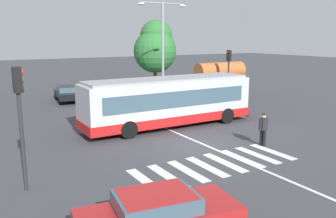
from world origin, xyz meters
TOP-DOWN VIEW (x-y plane):
  - ground_plane at (0.00, 0.00)m, footprint 160.00×160.00m
  - city_transit_bus at (0.82, 4.36)m, footprint 11.08×2.66m
  - pedestrian_crossing_street at (2.88, -1.59)m, footprint 0.58×0.35m
  - foreground_sedan at (-5.95, -6.36)m, footprint 4.72×2.47m
  - parked_car_black at (-2.13, 16.55)m, footprint 2.37×4.69m
  - parked_car_silver at (0.51, 16.11)m, footprint 2.00×4.57m
  - parked_car_champagne at (3.15, 16.32)m, footprint 2.07×4.60m
  - parked_car_teal at (6.09, 16.57)m, footprint 2.06×4.59m
  - traffic_light_near_corner at (-8.53, -1.05)m, footprint 0.33×0.32m
  - traffic_light_far_corner at (9.43, 8.94)m, footprint 0.33×0.32m
  - bus_stop_shelter at (10.43, 11.32)m, footprint 4.90×1.54m
  - twin_arm_street_lamp at (4.10, 10.74)m, footprint 4.33×0.32m
  - background_tree_right at (7.67, 18.47)m, footprint 4.42×4.42m
  - crosswalk_painted_stripes at (-0.90, -2.54)m, footprint 7.44×2.74m
  - lane_center_line at (0.42, 2.00)m, footprint 0.16×24.00m

SIDE VIEW (x-z plane):
  - ground_plane at x=0.00m, z-range 0.00..0.00m
  - lane_center_line at x=0.42m, z-range 0.00..0.01m
  - crosswalk_painted_stripes at x=-0.90m, z-range 0.00..0.01m
  - foreground_sedan at x=-5.95m, z-range 0.09..1.44m
  - parked_car_black at x=-2.13m, z-range 0.09..1.44m
  - parked_car_silver at x=0.51m, z-range 0.09..1.44m
  - parked_car_champagne at x=3.15m, z-range 0.09..1.44m
  - parked_car_teal at x=6.09m, z-range 0.09..1.44m
  - pedestrian_crossing_street at x=2.88m, z-range 0.11..1.83m
  - city_transit_bus at x=0.82m, z-range 0.06..3.12m
  - bus_stop_shelter at x=10.43m, z-range 0.79..4.04m
  - traffic_light_far_corner at x=9.43m, z-range 0.77..5.21m
  - traffic_light_near_corner at x=-8.53m, z-range 0.78..5.29m
  - background_tree_right at x=7.67m, z-range 0.88..8.14m
  - twin_arm_street_lamp at x=4.10m, z-range 1.00..9.23m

